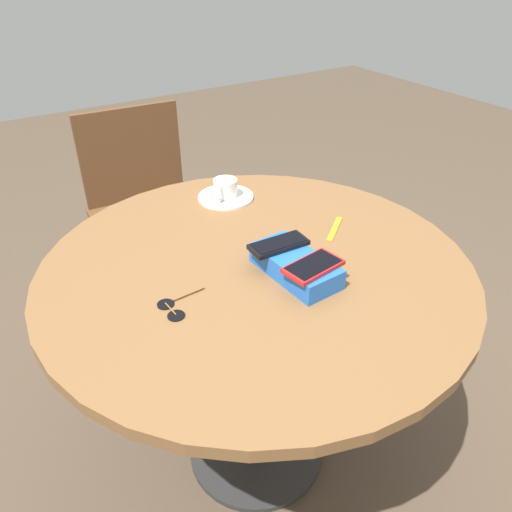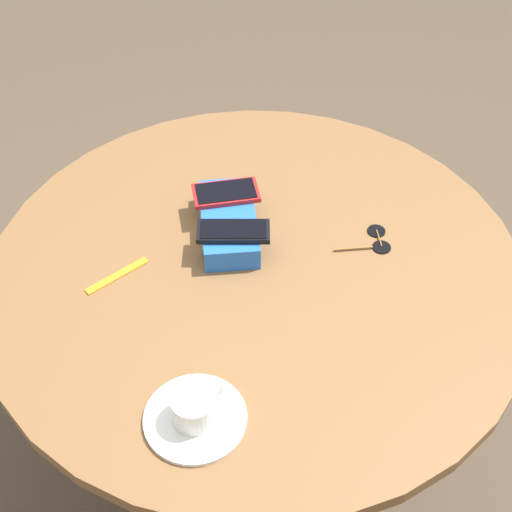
{
  "view_description": "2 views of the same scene",
  "coord_description": "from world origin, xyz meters",
  "px_view_note": "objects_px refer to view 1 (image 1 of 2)",
  "views": [
    {
      "loc": [
        -0.85,
        0.54,
        1.4
      ],
      "look_at": [
        0.0,
        0.0,
        0.75
      ],
      "focal_mm": 35.0,
      "sensor_mm": 36.0,
      "label": 1
    },
    {
      "loc": [
        0.96,
        -0.04,
        1.72
      ],
      "look_at": [
        0.0,
        0.0,
        0.75
      ],
      "focal_mm": 50.0,
      "sensor_mm": 36.0,
      "label": 2
    }
  ],
  "objects_px": {
    "saucer": "(226,197)",
    "chair_near_window": "(149,213)",
    "phone_box": "(296,266)",
    "lanyard_strap": "(335,229)",
    "phone_red": "(313,266)",
    "phone_black": "(279,244)",
    "coffee_cup": "(225,188)",
    "sunglasses": "(173,308)",
    "round_table": "(256,298)"
  },
  "relations": [
    {
      "from": "saucer",
      "to": "chair_near_window",
      "type": "xyz_separation_m",
      "value": [
        0.54,
        0.06,
        -0.28
      ]
    },
    {
      "from": "phone_box",
      "to": "lanyard_strap",
      "type": "relative_size",
      "value": 1.68
    },
    {
      "from": "phone_box",
      "to": "chair_near_window",
      "type": "height_order",
      "value": "chair_near_window"
    },
    {
      "from": "phone_red",
      "to": "phone_black",
      "type": "height_order",
      "value": "phone_black"
    },
    {
      "from": "phone_red",
      "to": "coffee_cup",
      "type": "bearing_deg",
      "value": -6.37
    },
    {
      "from": "phone_black",
      "to": "sunglasses",
      "type": "relative_size",
      "value": 1.25
    },
    {
      "from": "saucer",
      "to": "sunglasses",
      "type": "height_order",
      "value": "saucer"
    },
    {
      "from": "sunglasses",
      "to": "round_table",
      "type": "bearing_deg",
      "value": -77.91
    },
    {
      "from": "round_table",
      "to": "lanyard_strap",
      "type": "bearing_deg",
      "value": -85.07
    },
    {
      "from": "chair_near_window",
      "to": "sunglasses",
      "type": "bearing_deg",
      "value": 162.54
    },
    {
      "from": "phone_red",
      "to": "sunglasses",
      "type": "height_order",
      "value": "phone_red"
    },
    {
      "from": "phone_box",
      "to": "chair_near_window",
      "type": "bearing_deg",
      "value": -0.01
    },
    {
      "from": "round_table",
      "to": "phone_black",
      "type": "xyz_separation_m",
      "value": [
        -0.03,
        -0.04,
        0.16
      ]
    },
    {
      "from": "phone_box",
      "to": "saucer",
      "type": "xyz_separation_m",
      "value": [
        0.43,
        -0.06,
        -0.02
      ]
    },
    {
      "from": "phone_black",
      "to": "sunglasses",
      "type": "xyz_separation_m",
      "value": [
        -0.02,
        0.28,
        -0.05
      ]
    },
    {
      "from": "round_table",
      "to": "chair_near_window",
      "type": "xyz_separation_m",
      "value": [
        0.88,
        -0.05,
        -0.17
      ]
    },
    {
      "from": "phone_red",
      "to": "chair_near_window",
      "type": "height_order",
      "value": "chair_near_window"
    },
    {
      "from": "phone_red",
      "to": "sunglasses",
      "type": "bearing_deg",
      "value": 72.07
    },
    {
      "from": "phone_box",
      "to": "chair_near_window",
      "type": "relative_size",
      "value": 0.27
    },
    {
      "from": "coffee_cup",
      "to": "chair_near_window",
      "type": "distance_m",
      "value": 0.63
    },
    {
      "from": "phone_black",
      "to": "coffee_cup",
      "type": "height_order",
      "value": "phone_black"
    },
    {
      "from": "sunglasses",
      "to": "phone_black",
      "type": "bearing_deg",
      "value": -86.23
    },
    {
      "from": "phone_box",
      "to": "sunglasses",
      "type": "distance_m",
      "value": 0.3
    },
    {
      "from": "saucer",
      "to": "lanyard_strap",
      "type": "bearing_deg",
      "value": -154.27
    },
    {
      "from": "round_table",
      "to": "saucer",
      "type": "height_order",
      "value": "saucer"
    },
    {
      "from": "saucer",
      "to": "chair_near_window",
      "type": "relative_size",
      "value": 0.2
    },
    {
      "from": "phone_box",
      "to": "sunglasses",
      "type": "xyz_separation_m",
      "value": [
        0.04,
        0.29,
        -0.02
      ]
    },
    {
      "from": "coffee_cup",
      "to": "sunglasses",
      "type": "bearing_deg",
      "value": 138.2
    },
    {
      "from": "saucer",
      "to": "coffee_cup",
      "type": "distance_m",
      "value": 0.03
    },
    {
      "from": "round_table",
      "to": "saucer",
      "type": "bearing_deg",
      "value": -18.01
    },
    {
      "from": "phone_red",
      "to": "round_table",
      "type": "bearing_deg",
      "value": 20.36
    },
    {
      "from": "phone_red",
      "to": "sunglasses",
      "type": "relative_size",
      "value": 1.24
    },
    {
      "from": "phone_box",
      "to": "phone_black",
      "type": "bearing_deg",
      "value": 9.21
    },
    {
      "from": "phone_black",
      "to": "coffee_cup",
      "type": "xyz_separation_m",
      "value": [
        0.38,
        -0.07,
        -0.02
      ]
    },
    {
      "from": "phone_red",
      "to": "coffee_cup",
      "type": "xyz_separation_m",
      "value": [
        0.49,
        -0.05,
        -0.02
      ]
    },
    {
      "from": "phone_black",
      "to": "lanyard_strap",
      "type": "distance_m",
      "value": 0.24
    },
    {
      "from": "round_table",
      "to": "saucer",
      "type": "distance_m",
      "value": 0.38
    },
    {
      "from": "phone_red",
      "to": "phone_box",
      "type": "bearing_deg",
      "value": 3.59
    },
    {
      "from": "coffee_cup",
      "to": "lanyard_strap",
      "type": "bearing_deg",
      "value": -153.85
    },
    {
      "from": "lanyard_strap",
      "to": "chair_near_window",
      "type": "distance_m",
      "value": 0.93
    },
    {
      "from": "lanyard_strap",
      "to": "sunglasses",
      "type": "height_order",
      "value": "sunglasses"
    },
    {
      "from": "chair_near_window",
      "to": "phone_red",
      "type": "bearing_deg",
      "value": -179.8
    },
    {
      "from": "round_table",
      "to": "phone_box",
      "type": "bearing_deg",
      "value": -150.31
    },
    {
      "from": "chair_near_window",
      "to": "phone_box",
      "type": "bearing_deg",
      "value": 179.99
    },
    {
      "from": "phone_red",
      "to": "saucer",
      "type": "distance_m",
      "value": 0.5
    },
    {
      "from": "phone_box",
      "to": "coffee_cup",
      "type": "distance_m",
      "value": 0.44
    },
    {
      "from": "saucer",
      "to": "coffee_cup",
      "type": "bearing_deg",
      "value": 129.22
    },
    {
      "from": "sunglasses",
      "to": "phone_box",
      "type": "bearing_deg",
      "value": -97.39
    },
    {
      "from": "round_table",
      "to": "lanyard_strap",
      "type": "distance_m",
      "value": 0.29
    },
    {
      "from": "round_table",
      "to": "sunglasses",
      "type": "xyz_separation_m",
      "value": [
        -0.05,
        0.24,
        0.11
      ]
    }
  ]
}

